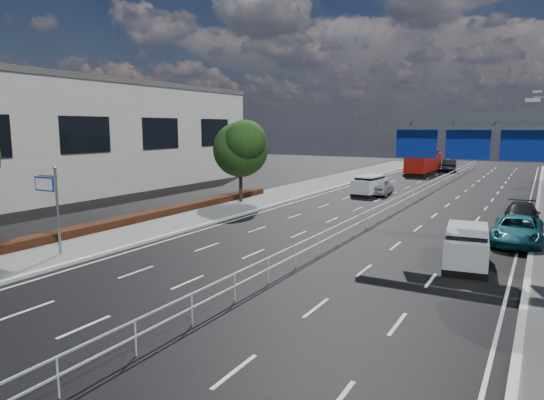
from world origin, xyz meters
The scene contains 17 objects.
ground centered at (0.00, 0.00, 0.00)m, with size 160.00×160.00×0.00m, color black.
sidewalk_near centered at (-11.50, 0.00, 0.07)m, with size 5.00×140.00×0.14m, color slate.
kerb_near centered at (-9.00, 0.00, 0.07)m, with size 0.25×140.00×0.15m, color silver.
kerb_far centered at (9.00, 0.00, 0.07)m, with size 0.25×140.00×0.15m, color silver.
median_fence centered at (0.00, 22.50, 0.53)m, with size 0.05×85.00×1.02m.
hedge_near centered at (-13.30, 5.00, 0.36)m, with size 1.00×36.00×0.44m, color black.
toilet_sign centered at (-10.95, 0.00, 2.94)m, with size 1.62×0.18×4.34m.
overhead_gantry centered at (6.74, 10.05, 5.61)m, with size 10.24×0.38×7.45m.
near_building centered at (-30.00, 18.00, 5.00)m, with size 12.00×38.00×10.00m, color beige.
near_tree_back centered at (-11.94, 17.97, 4.61)m, with size 4.84×4.51×6.69m.
white_minivan centered at (-4.33, 27.48, 0.89)m, with size 2.23×4.33×1.81m.
red_bus centered at (-4.58, 50.27, 1.65)m, with size 2.63×10.62×3.17m.
near_car_silver centered at (-3.61, 28.37, 0.74)m, with size 1.76×4.37×1.49m, color #A4A6AB.
near_car_dark centered at (-2.28, 55.81, 0.85)m, with size 1.79×5.14×1.69m, color black.
silver_minivan centered at (6.50, 7.97, 0.86)m, with size 2.26×4.38×1.75m.
parked_car_teal centered at (8.26, 13.68, 0.72)m, with size 2.40×5.19×1.44m, color #1A6D79.
parked_car_dark centered at (8.26, 19.00, 0.71)m, with size 1.98×4.87×1.41m, color black.
Camera 1 is at (9.28, -14.54, 6.15)m, focal length 32.00 mm.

